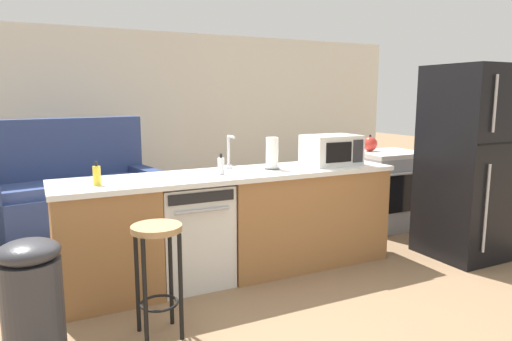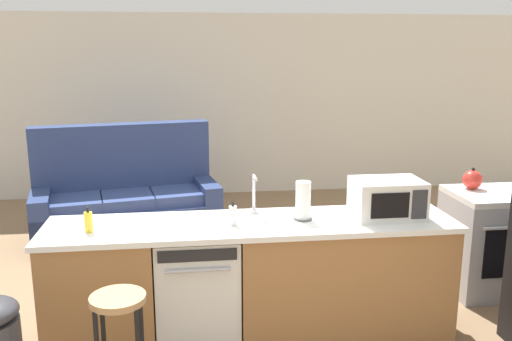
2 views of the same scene
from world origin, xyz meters
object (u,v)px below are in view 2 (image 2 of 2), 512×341
Objects in this scene: microwave at (387,198)px; dishwasher at (198,287)px; soap_bottle at (233,215)px; bar_stool at (120,329)px; couch at (126,202)px; dish_soap_bottle at (88,222)px; paper_towel_roll at (303,201)px; kettle at (473,180)px; stove_range at (492,241)px.

dishwasher is at bearing 179.95° from microwave.
bar_stool is (-0.72, -0.69, -0.44)m from soap_bottle.
soap_bottle is (0.26, -0.06, 0.55)m from dishwasher.
couch is at bearing 112.31° from soap_bottle.
paper_towel_roll is at bearing 3.47° from dish_soap_bottle.
microwave is 2.84× the size of soap_bottle.
couch is at bearing 151.39° from kettle.
microwave reaches higher than dishwasher.
microwave is at bearing 2.73° from soap_bottle.
soap_bottle is (-1.14, -0.05, -0.07)m from microwave.
dishwasher is 1.14× the size of bar_stool.
stove_range is 2.48m from soap_bottle.
kettle is at bearing 33.18° from microwave.
bar_stool is at bearing -148.25° from paper_towel_roll.
dish_soap_bottle is at bearing -169.32° from stove_range.
paper_towel_roll is at bearing 178.72° from microwave.
couch is (-1.53, 2.41, -0.64)m from paper_towel_roll.
couch reaches higher than dishwasher.
couch reaches higher than bar_stool.
paper_towel_roll is at bearing -163.68° from stove_range.
paper_towel_roll is at bearing 7.57° from soap_bottle.
kettle reaches higher than stove_range.
microwave is (-1.21, -0.55, 0.59)m from stove_range.
couch reaches higher than soap_bottle.
soap_bottle is at bearing -165.55° from stove_range.
dishwasher is 2.59m from kettle.
kettle reaches higher than dishwasher.
dishwasher reaches higher than bar_stool.
paper_towel_roll reaches higher than dishwasher.
soap_bottle is 2.30m from kettle.
paper_towel_roll is 0.52m from soap_bottle.
bar_stool is 3.19m from couch.
soap_bottle reaches higher than stove_range.
microwave is 2.07m from bar_stool.
dishwasher is 0.91m from dish_soap_bottle.
soap_bottle is 0.98m from dish_soap_bottle.
soap_bottle is at bearing -177.27° from microwave.
bar_stool is at bearing -135.99° from soap_bottle.
stove_range is 1.80× the size of microwave.
microwave is at bearing -146.82° from kettle.
stove_range is 3.85m from couch.
soap_bottle is (-2.34, -0.60, 0.52)m from stove_range.
dishwasher is 4.77× the size of dish_soap_bottle.
kettle is at bearing -28.61° from couch.
bar_stool is (-2.90, -1.43, -0.45)m from kettle.
microwave reaches higher than kettle.
bar_stool is at bearing -68.98° from dish_soap_bottle.
stove_range is (2.60, 0.55, 0.03)m from dishwasher.
couch is (-2.16, 2.42, -0.65)m from microwave.
microwave is 0.23× the size of couch.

